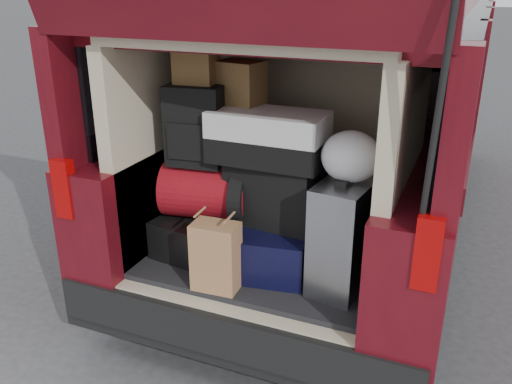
# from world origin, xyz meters

# --- Properties ---
(ground) EXTENTS (80.00, 80.00, 0.00)m
(ground) POSITION_xyz_m (0.00, 0.00, 0.00)
(ground) COLOR #323335
(ground) RESTS_ON ground
(minivan) EXTENTS (1.90, 5.35, 2.77)m
(minivan) POSITION_xyz_m (0.00, 1.86, 0.91)
(minivan) COLOR black
(minivan) RESTS_ON ground
(load_floor) EXTENTS (1.24, 1.05, 0.55)m
(load_floor) POSITION_xyz_m (0.00, 0.28, 0.28)
(load_floor) COLOR black
(load_floor) RESTS_ON ground
(black_hardshell) EXTENTS (0.45, 0.58, 0.21)m
(black_hardshell) POSITION_xyz_m (-0.37, 0.18, 0.66)
(black_hardshell) COLOR black
(black_hardshell) RESTS_ON load_floor
(navy_hardshell) EXTENTS (0.52, 0.60, 0.24)m
(navy_hardshell) POSITION_xyz_m (0.03, 0.15, 0.67)
(navy_hardshell) COLOR black
(navy_hardshell) RESTS_ON load_floor
(silver_roller) EXTENTS (0.28, 0.40, 0.55)m
(silver_roller) POSITION_xyz_m (0.45, 0.07, 0.83)
(silver_roller) COLOR silver
(silver_roller) RESTS_ON load_floor
(kraft_bag) EXTENTS (0.23, 0.15, 0.35)m
(kraft_bag) POSITION_xyz_m (-0.12, -0.18, 0.72)
(kraft_bag) COLOR #AD764E
(kraft_bag) RESTS_ON load_floor
(red_duffel) EXTENTS (0.51, 0.38, 0.30)m
(red_duffel) POSITION_xyz_m (-0.33, 0.15, 0.91)
(red_duffel) COLOR #9F0E12
(red_duffel) RESTS_ON black_hardshell
(black_soft_case) EXTENTS (0.49, 0.32, 0.34)m
(black_soft_case) POSITION_xyz_m (0.05, 0.19, 0.95)
(black_soft_case) COLOR black
(black_soft_case) RESTS_ON navy_hardshell
(backpack) EXTENTS (0.31, 0.21, 0.42)m
(backpack) POSITION_xyz_m (-0.37, 0.13, 1.27)
(backpack) COLOR black
(backpack) RESTS_ON red_duffel
(twotone_duffel) EXTENTS (0.58, 0.30, 0.26)m
(twotone_duffel) POSITION_xyz_m (0.02, 0.16, 1.25)
(twotone_duffel) COLOR silver
(twotone_duffel) RESTS_ON black_soft_case
(grocery_sack_lower) EXTENTS (0.22, 0.18, 0.18)m
(grocery_sack_lower) POSITION_xyz_m (-0.39, 0.19, 1.57)
(grocery_sack_lower) COLOR brown
(grocery_sack_lower) RESTS_ON backpack
(grocery_sack_upper) EXTENTS (0.24, 0.21, 0.22)m
(grocery_sack_upper) POSITION_xyz_m (-0.18, 0.28, 1.49)
(grocery_sack_upper) COLOR brown
(grocery_sack_upper) RESTS_ON twotone_duffel
(plastic_bag_right) EXTENTS (0.30, 0.29, 0.24)m
(plastic_bag_right) POSITION_xyz_m (0.45, 0.10, 1.22)
(plastic_bag_right) COLOR white
(plastic_bag_right) RESTS_ON silver_roller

